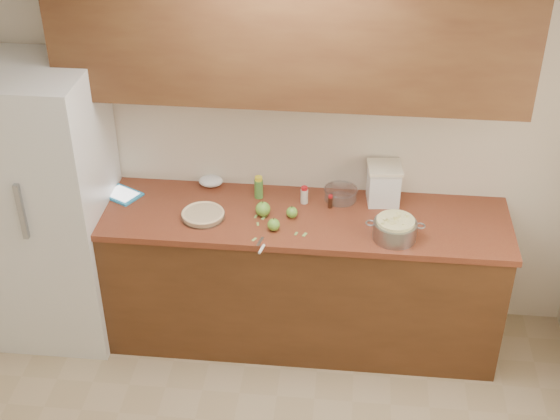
# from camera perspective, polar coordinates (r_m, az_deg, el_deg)

# --- Properties ---
(room_shell) EXTENTS (3.60, 3.60, 3.60)m
(room_shell) POSITION_cam_1_polar(r_m,az_deg,el_deg) (3.22, -2.00, -8.97)
(room_shell) COLOR tan
(room_shell) RESTS_ON ground
(counter_run) EXTENTS (2.64, 0.68, 0.92)m
(counter_run) POSITION_cam_1_polar(r_m,az_deg,el_deg) (4.89, 0.46, -4.82)
(counter_run) COLOR #532F17
(counter_run) RESTS_ON ground
(upper_cabinets) EXTENTS (2.60, 0.34, 0.70)m
(upper_cabinets) POSITION_cam_1_polar(r_m,az_deg,el_deg) (4.29, 0.75, 12.43)
(upper_cabinets) COLOR brown
(upper_cabinets) RESTS_ON room_shell
(fridge) EXTENTS (0.70, 0.70, 1.80)m
(fridge) POSITION_cam_1_polar(r_m,az_deg,el_deg) (4.93, -16.47, 0.22)
(fridge) COLOR silver
(fridge) RESTS_ON ground
(pie) EXTENTS (0.26, 0.26, 0.04)m
(pie) POSITION_cam_1_polar(r_m,az_deg,el_deg) (4.60, -5.65, -0.35)
(pie) COLOR silver
(pie) RESTS_ON counter_run
(colander) EXTENTS (0.34, 0.25, 0.12)m
(colander) POSITION_cam_1_polar(r_m,az_deg,el_deg) (4.43, 8.40, -1.40)
(colander) COLOR gray
(colander) RESTS_ON counter_run
(flour_canister) EXTENTS (0.22, 0.22, 0.25)m
(flour_canister) POSITION_cam_1_polar(r_m,az_deg,el_deg) (4.72, 7.58, 1.94)
(flour_canister) COLOR white
(flour_canister) RESTS_ON counter_run
(tablet) EXTENTS (0.27, 0.25, 0.02)m
(tablet) POSITION_cam_1_polar(r_m,az_deg,el_deg) (4.89, -11.48, 1.11)
(tablet) COLOR #2B94CF
(tablet) RESTS_ON counter_run
(paring_knife) EXTENTS (0.05, 0.17, 0.02)m
(paring_knife) POSITION_cam_1_polar(r_m,az_deg,el_deg) (4.33, -1.37, -2.79)
(paring_knife) COLOR gray
(paring_knife) RESTS_ON counter_run
(lemon_bottle) EXTENTS (0.05, 0.05, 0.15)m
(lemon_bottle) POSITION_cam_1_polar(r_m,az_deg,el_deg) (4.75, -1.57, 1.65)
(lemon_bottle) COLOR #4C8C38
(lemon_bottle) RESTS_ON counter_run
(cinnamon_shaker) EXTENTS (0.05, 0.05, 0.11)m
(cinnamon_shaker) POSITION_cam_1_polar(r_m,az_deg,el_deg) (4.70, 1.79, 1.10)
(cinnamon_shaker) COLOR beige
(cinnamon_shaker) RESTS_ON counter_run
(vanilla_bottle) EXTENTS (0.03, 0.03, 0.08)m
(vanilla_bottle) POSITION_cam_1_polar(r_m,az_deg,el_deg) (4.67, 3.69, 0.61)
(vanilla_bottle) COLOR black
(vanilla_bottle) RESTS_ON counter_run
(mixing_bowl) EXTENTS (0.21, 0.21, 0.08)m
(mixing_bowl) POSITION_cam_1_polar(r_m,az_deg,el_deg) (4.75, 4.46, 1.22)
(mixing_bowl) COLOR silver
(mixing_bowl) RESTS_ON counter_run
(paper_towel) EXTENTS (0.15, 0.13, 0.06)m
(paper_towel) POSITION_cam_1_polar(r_m,az_deg,el_deg) (4.91, -5.08, 2.12)
(paper_towel) COLOR white
(paper_towel) RESTS_ON counter_run
(apple_left) EXTENTS (0.09, 0.09, 0.10)m
(apple_left) POSITION_cam_1_polar(r_m,az_deg,el_deg) (4.59, -1.26, 0.07)
(apple_left) COLOR #64A031
(apple_left) RESTS_ON counter_run
(apple_center) EXTENTS (0.07, 0.07, 0.08)m
(apple_center) POSITION_cam_1_polar(r_m,az_deg,el_deg) (4.58, 0.88, -0.17)
(apple_center) COLOR #64A031
(apple_center) RESTS_ON counter_run
(apple_front) EXTENTS (0.07, 0.07, 0.09)m
(apple_front) POSITION_cam_1_polar(r_m,az_deg,el_deg) (4.46, -0.47, -1.08)
(apple_front) COLOR #64A031
(apple_front) RESTS_ON counter_run
(peel_a) EXTENTS (0.03, 0.04, 0.00)m
(peel_a) POSITION_cam_1_polar(r_m,az_deg,el_deg) (4.44, 1.82, -1.81)
(peel_a) COLOR #88B457
(peel_a) RESTS_ON counter_run
(peel_b) EXTENTS (0.02, 0.03, 0.00)m
(peel_b) POSITION_cam_1_polar(r_m,az_deg,el_deg) (4.53, -1.64, -1.03)
(peel_b) COLOR #88B457
(peel_b) RESTS_ON counter_run
(peel_c) EXTENTS (0.02, 0.03, 0.00)m
(peel_c) POSITION_cam_1_polar(r_m,az_deg,el_deg) (4.45, 1.18, -1.74)
(peel_c) COLOR #88B457
(peel_c) RESTS_ON counter_run
(peel_d) EXTENTS (0.03, 0.04, 0.00)m
(peel_d) POSITION_cam_1_polar(r_m,az_deg,el_deg) (4.59, -1.20, -0.57)
(peel_d) COLOR #88B457
(peel_d) RESTS_ON counter_run
(peel_e) EXTENTS (0.02, 0.04, 0.00)m
(peel_e) POSITION_cam_1_polar(r_m,az_deg,el_deg) (4.60, -1.78, -0.47)
(peel_e) COLOR #88B457
(peel_e) RESTS_ON counter_run
(peel_f) EXTENTS (0.03, 0.04, 0.00)m
(peel_f) POSITION_cam_1_polar(r_m,az_deg,el_deg) (4.40, -1.90, -2.16)
(peel_f) COLOR #88B457
(peel_f) RESTS_ON counter_run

